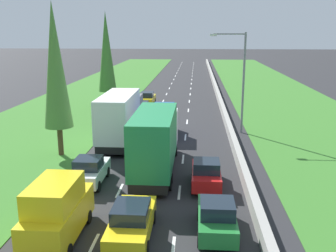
# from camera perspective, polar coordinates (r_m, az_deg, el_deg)

# --- Properties ---
(ground_plane) EXTENTS (300.00, 300.00, 0.00)m
(ground_plane) POSITION_cam_1_polar(r_m,az_deg,el_deg) (60.54, 1.67, 5.15)
(ground_plane) COLOR #28282B
(ground_plane) RESTS_ON ground
(grass_verge_left) EXTENTS (14.00, 140.00, 0.04)m
(grass_verge_left) POSITION_cam_1_polar(r_m,az_deg,el_deg) (62.37, -10.07, 5.22)
(grass_verge_left) COLOR #387528
(grass_verge_left) RESTS_ON ground
(grass_verge_right) EXTENTS (14.00, 140.00, 0.04)m
(grass_verge_right) POSITION_cam_1_polar(r_m,az_deg,el_deg) (61.60, 15.17, 4.85)
(grass_verge_right) COLOR #387528
(grass_verge_right) RESTS_ON ground
(median_barrier) EXTENTS (0.44, 120.00, 0.85)m
(median_barrier) POSITION_cam_1_polar(r_m,az_deg,el_deg) (60.50, 7.10, 5.46)
(median_barrier) COLOR #9E9B93
(median_barrier) RESTS_ON ground
(lane_markings) EXTENTS (3.64, 116.00, 0.01)m
(lane_markings) POSITION_cam_1_polar(r_m,az_deg,el_deg) (60.53, 1.67, 5.16)
(lane_markings) COLOR white
(lane_markings) RESTS_ON ground
(green_hatchback_right_lane) EXTENTS (1.74, 3.90, 1.72)m
(green_hatchback_right_lane) POSITION_cam_1_polar(r_m,az_deg,el_deg) (18.19, 7.19, -13.21)
(green_hatchback_right_lane) COLOR #237A33
(green_hatchback_right_lane) RESTS_ON ground
(yellow_van_left_lane) EXTENTS (1.96, 4.90, 2.82)m
(yellow_van_left_lane) POSITION_cam_1_polar(r_m,az_deg,el_deg) (18.04, -16.00, -11.91)
(yellow_van_left_lane) COLOR yellow
(yellow_van_left_lane) RESTS_ON ground
(white_hatchback_left_lane) EXTENTS (1.74, 3.90, 1.72)m
(white_hatchback_left_lane) POSITION_cam_1_polar(r_m,az_deg,el_deg) (24.07, -11.46, -6.48)
(white_hatchback_left_lane) COLOR white
(white_hatchback_left_lane) RESTS_ON ground
(white_box_truck_left_lane) EXTENTS (2.46, 9.40, 4.18)m
(white_box_truck_left_lane) POSITION_cam_1_polar(r_m,az_deg,el_deg) (32.34, -6.97, 1.40)
(white_box_truck_left_lane) COLOR black
(white_box_truck_left_lane) RESTS_ON ground
(red_hatchback_right_lane) EXTENTS (1.74, 3.90, 1.72)m
(red_hatchback_right_lane) POSITION_cam_1_polar(r_m,az_deg,el_deg) (23.26, 5.64, -7.00)
(red_hatchback_right_lane) COLOR red
(red_hatchback_right_lane) RESTS_ON ground
(grey_hatchback_left_lane) EXTENTS (1.74, 3.90, 1.72)m
(grey_hatchback_left_lane) POSITION_cam_1_polar(r_m,az_deg,el_deg) (42.09, -3.99, 2.47)
(grey_hatchback_left_lane) COLOR slate
(grey_hatchback_left_lane) RESTS_ON ground
(yellow_sedan_centre_lane) EXTENTS (1.82, 4.50, 1.64)m
(yellow_sedan_centre_lane) POSITION_cam_1_polar(r_m,az_deg,el_deg) (17.87, -5.38, -13.76)
(yellow_sedan_centre_lane) COLOR yellow
(yellow_sedan_centre_lane) RESTS_ON ground
(green_box_truck_centre_lane) EXTENTS (2.46, 9.40, 4.18)m
(green_box_truck_centre_lane) POSITION_cam_1_polar(r_m,az_deg,el_deg) (25.17, -1.82, -2.08)
(green_box_truck_centre_lane) COLOR black
(green_box_truck_centre_lane) RESTS_ON ground
(blue_van_centre_lane) EXTENTS (1.96, 4.90, 2.82)m
(blue_van_centre_lane) POSITION_cam_1_polar(r_m,az_deg,el_deg) (34.23, -0.66, 0.84)
(blue_van_centre_lane) COLOR #1E47B7
(blue_van_centre_lane) RESTS_ON ground
(yellow_sedan_left_lane) EXTENTS (1.82, 4.50, 1.64)m
(yellow_sedan_left_lane) POSITION_cam_1_polar(r_m,az_deg,el_deg) (49.14, -3.08, 4.09)
(yellow_sedan_left_lane) COLOR yellow
(yellow_sedan_left_lane) RESTS_ON ground
(poplar_tree_second) EXTENTS (2.08, 2.08, 11.21)m
(poplar_tree_second) POSITION_cam_1_polar(r_m,az_deg,el_deg) (29.00, -16.28, 8.48)
(poplar_tree_second) COLOR #4C3823
(poplar_tree_second) RESTS_ON ground
(poplar_tree_third) EXTENTS (2.08, 2.08, 11.35)m
(poplar_tree_third) POSITION_cam_1_polar(r_m,az_deg,el_deg) (45.96, -9.07, 10.69)
(poplar_tree_third) COLOR #4C3823
(poplar_tree_third) RESTS_ON ground
(street_light_mast) EXTENTS (3.20, 0.28, 9.00)m
(street_light_mast) POSITION_cam_1_polar(r_m,az_deg,el_deg) (35.23, 10.54, 7.31)
(street_light_mast) COLOR gray
(street_light_mast) RESTS_ON ground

